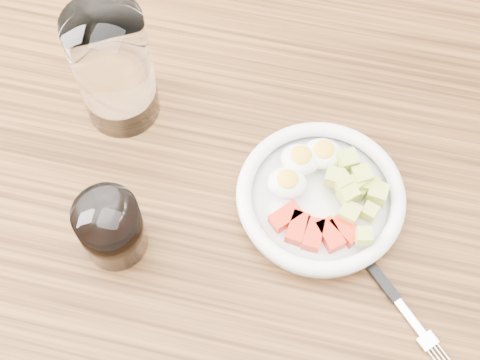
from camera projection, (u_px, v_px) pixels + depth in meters
name	position (u px, v px, depth m)	size (l,w,h in m)	color
ground	(243.00, 344.00, 1.51)	(4.00, 4.00, 0.00)	brown
dining_table	(245.00, 231.00, 0.92)	(1.50, 0.90, 0.77)	brown
bowl	(321.00, 194.00, 0.81)	(0.21, 0.21, 0.05)	white
fork	(387.00, 287.00, 0.77)	(0.14, 0.14, 0.01)	black
water_glass	(114.00, 69.00, 0.81)	(0.10, 0.10, 0.17)	white
coffee_glass	(111.00, 228.00, 0.77)	(0.08, 0.08, 0.09)	white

